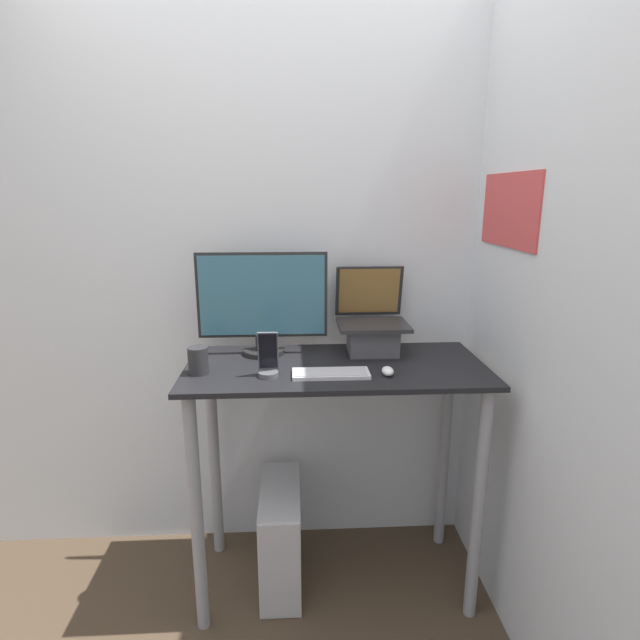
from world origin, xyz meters
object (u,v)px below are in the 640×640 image
(laptop, at_px, (372,330))
(keyboard, at_px, (331,373))
(mouse, at_px, (388,371))
(monitor, at_px, (263,305))
(cell_phone, at_px, (268,362))
(computer_tower, at_px, (281,535))

(laptop, xyz_separation_m, keyboard, (-0.19, -0.27, -0.09))
(mouse, bearing_deg, laptop, 93.21)
(monitor, xyz_separation_m, keyboard, (0.26, -0.28, -0.20))
(monitor, distance_m, mouse, 0.58)
(cell_phone, xyz_separation_m, computer_tower, (0.03, 0.12, -0.83))
(cell_phone, bearing_deg, keyboard, -2.22)
(cell_phone, relative_size, computer_tower, 0.38)
(keyboard, xyz_separation_m, computer_tower, (-0.20, 0.13, -0.78))
(monitor, distance_m, keyboard, 0.43)
(cell_phone, bearing_deg, monitor, 96.77)
(keyboard, relative_size, mouse, 4.12)
(computer_tower, bearing_deg, mouse, -18.65)
(mouse, bearing_deg, computer_tower, 161.35)
(monitor, bearing_deg, cell_phone, -83.23)
(monitor, height_order, computer_tower, monitor)
(mouse, relative_size, computer_tower, 0.16)
(laptop, distance_m, keyboard, 0.35)
(keyboard, bearing_deg, cell_phone, 177.78)
(computer_tower, bearing_deg, monitor, 112.30)
(laptop, distance_m, computer_tower, 0.97)
(mouse, bearing_deg, cell_phone, 177.90)
(monitor, height_order, mouse, monitor)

